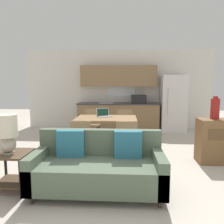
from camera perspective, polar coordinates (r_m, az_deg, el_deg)
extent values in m
plane|color=beige|center=(3.38, -0.77, -19.56)|extent=(20.00, 20.00, 0.00)
cube|color=silver|center=(7.64, 1.74, 5.93)|extent=(6.40, 0.06, 2.70)
cube|color=white|center=(7.60, 2.40, 7.50)|extent=(0.94, 0.01, 0.92)
cube|color=#8E704C|center=(7.38, 1.63, -1.28)|extent=(2.68, 0.62, 0.86)
cube|color=#38383A|center=(7.33, 1.65, 2.20)|extent=(2.71, 0.65, 0.04)
cube|color=#B2B5B7|center=(7.30, -1.54, 2.35)|extent=(0.48, 0.36, 0.01)
cylinder|color=#B7BABC|center=(7.46, -1.43, 3.36)|extent=(0.02, 0.02, 0.24)
cube|color=#8E704C|center=(7.45, 1.70, 9.36)|extent=(2.55, 0.34, 0.70)
cube|color=black|center=(7.28, 6.98, 3.37)|extent=(0.48, 0.36, 0.28)
cube|color=white|center=(7.43, 15.64, 2.21)|extent=(0.80, 0.70, 1.81)
cylinder|color=silver|center=(7.01, 14.39, 2.70)|extent=(0.02, 0.02, 0.82)
cube|color=olive|center=(5.10, -1.50, -1.69)|extent=(1.40, 0.93, 0.04)
cylinder|color=olive|center=(4.88, -9.46, -6.70)|extent=(0.05, 0.05, 0.71)
cylinder|color=olive|center=(4.77, 5.84, -6.98)|extent=(0.05, 0.05, 0.71)
cylinder|color=olive|center=(5.65, -7.64, -4.74)|extent=(0.05, 0.05, 0.71)
cylinder|color=olive|center=(5.56, 5.49, -4.92)|extent=(0.05, 0.05, 0.71)
cylinder|color=#3D2D1E|center=(3.20, -20.23, -20.63)|extent=(0.05, 0.05, 0.10)
cylinder|color=#3D2D1E|center=(3.01, 12.38, -22.29)|extent=(0.05, 0.05, 0.10)
cylinder|color=#3D2D1E|center=(3.74, -16.16, -16.28)|extent=(0.05, 0.05, 0.10)
cylinder|color=#3D2D1E|center=(3.57, 10.71, -17.27)|extent=(0.05, 0.05, 0.10)
cube|color=#566651|center=(3.18, -3.77, -15.88)|extent=(1.84, 0.80, 0.35)
cube|color=#566651|center=(3.42, -3.10, -10.68)|extent=(1.84, 0.14, 0.74)
cube|color=#566651|center=(3.36, -18.70, -13.67)|extent=(0.14, 0.80, 0.49)
cube|color=#566651|center=(3.17, 12.16, -14.76)|extent=(0.14, 0.80, 0.49)
cube|color=teal|center=(3.32, -10.77, -8.13)|extent=(0.41, 0.15, 0.40)
cube|color=teal|center=(3.22, 4.20, -8.49)|extent=(0.40, 0.13, 0.40)
cube|color=brown|center=(3.48, -24.78, -9.85)|extent=(0.50, 0.50, 0.03)
cube|color=brown|center=(3.62, -24.42, -16.20)|extent=(0.45, 0.45, 0.02)
cube|color=black|center=(3.28, -22.78, -15.97)|extent=(0.03, 0.03, 0.53)
cube|color=black|center=(3.87, -26.01, -12.55)|extent=(0.03, 0.03, 0.53)
cube|color=black|center=(3.67, -19.52, -13.30)|extent=(0.03, 0.03, 0.53)
cylinder|color=#B2A893|center=(3.45, -25.42, -9.58)|extent=(0.16, 0.16, 0.02)
sphere|color=#B2A893|center=(3.42, -25.53, -7.64)|extent=(0.22, 0.22, 0.22)
cylinder|color=beige|center=(3.37, -25.78, -3.24)|extent=(0.28, 0.28, 0.31)
cylinder|color=maroon|center=(4.67, 25.32, 0.78)|extent=(0.17, 0.17, 0.40)
cylinder|color=maroon|center=(4.65, 25.46, 3.47)|extent=(0.09, 0.09, 0.04)
cube|color=#997A56|center=(5.91, -5.24, -3.23)|extent=(0.43, 0.43, 0.04)
cube|color=#997A56|center=(6.07, -4.94, -1.08)|extent=(0.40, 0.04, 0.35)
cylinder|color=black|center=(5.83, -7.16, -5.78)|extent=(0.03, 0.03, 0.43)
cylinder|color=black|center=(5.77, -3.83, -5.88)|extent=(0.03, 0.03, 0.43)
cylinder|color=black|center=(6.15, -6.50, -5.08)|extent=(0.03, 0.03, 0.43)
cylinder|color=black|center=(6.09, -3.35, -5.16)|extent=(0.03, 0.03, 0.43)
cube|color=#997A56|center=(4.43, 3.53, -6.76)|extent=(0.47, 0.47, 0.04)
cube|color=#997A56|center=(4.19, 3.90, -4.81)|extent=(0.40, 0.08, 0.35)
cylinder|color=black|center=(4.68, 5.32, -9.02)|extent=(0.03, 0.03, 0.43)
cylinder|color=black|center=(4.63, 1.12, -9.14)|extent=(0.03, 0.03, 0.43)
cylinder|color=black|center=(4.35, 6.06, -10.27)|extent=(0.03, 0.03, 0.43)
cylinder|color=black|center=(4.31, 1.53, -10.41)|extent=(0.03, 0.03, 0.43)
cube|color=#997A56|center=(5.84, 3.50, -3.33)|extent=(0.46, 0.46, 0.04)
cube|color=#997A56|center=(6.00, 3.33, -1.15)|extent=(0.40, 0.07, 0.35)
cylinder|color=black|center=(5.71, 1.95, -5.99)|extent=(0.03, 0.03, 0.43)
cylinder|color=black|center=(5.75, 5.35, -5.94)|extent=(0.03, 0.03, 0.43)
cylinder|color=black|center=(6.04, 1.71, -5.25)|extent=(0.03, 0.03, 0.43)
cylinder|color=black|center=(6.08, 4.92, -5.21)|extent=(0.03, 0.03, 0.43)
cube|color=#997A56|center=(4.51, -8.01, -6.56)|extent=(0.47, 0.47, 0.04)
cube|color=#997A56|center=(4.28, -8.27, -4.64)|extent=(0.40, 0.08, 0.35)
cylinder|color=black|center=(4.72, -5.72, -8.86)|extent=(0.03, 0.03, 0.43)
cylinder|color=black|center=(4.75, -9.87, -8.84)|extent=(0.03, 0.03, 0.43)
cylinder|color=black|center=(4.40, -5.89, -10.09)|extent=(0.03, 0.03, 0.43)
cylinder|color=black|center=(4.43, -10.36, -10.06)|extent=(0.03, 0.03, 0.43)
cube|color=#B7BABC|center=(5.22, -1.95, -1.17)|extent=(0.39, 0.35, 0.02)
cube|color=#B7BABC|center=(5.31, -2.47, -0.03)|extent=(0.31, 0.20, 0.20)
cube|color=#143828|center=(5.30, -2.44, -0.04)|extent=(0.27, 0.17, 0.17)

